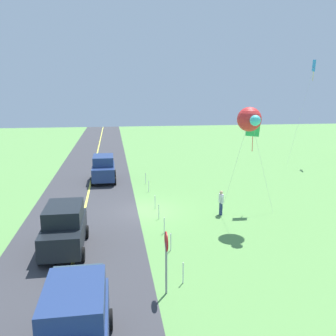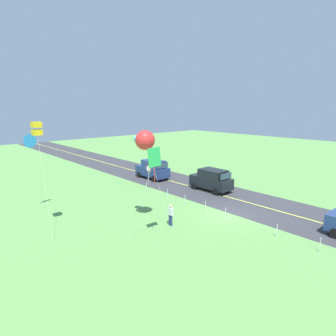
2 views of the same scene
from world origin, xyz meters
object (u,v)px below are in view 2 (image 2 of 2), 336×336
(kite_yellow_high, at_px, (37,129))
(car_parked_east_near, at_px, (153,169))
(stop_sign, at_px, (149,172))
(car_suv_foreground, at_px, (212,180))
(person_adult_near, at_px, (171,214))
(kite_green_far, at_px, (30,141))
(kite_red_low, at_px, (144,140))
(kite_pink_drift, at_px, (154,159))

(kite_yellow_high, bearing_deg, car_parked_east_near, -65.37)
(car_parked_east_near, height_order, stop_sign, stop_sign)
(car_suv_foreground, distance_m, stop_sign, 6.57)
(person_adult_near, relative_size, kite_yellow_high, 0.21)
(kite_green_far, bearing_deg, car_suv_foreground, -110.27)
(person_adult_near, relative_size, kite_red_low, 0.23)
(car_parked_east_near, relative_size, person_adult_near, 2.75)
(car_parked_east_near, xyz_separation_m, kite_pink_drift, (-13.04, 10.35, 4.24))
(car_suv_foreground, relative_size, kite_pink_drift, 0.72)
(kite_green_far, bearing_deg, person_adult_near, -146.75)
(person_adult_near, height_order, kite_pink_drift, kite_pink_drift)
(stop_sign, height_order, kite_yellow_high, kite_yellow_high)
(kite_pink_drift, bearing_deg, kite_red_low, -26.24)
(car_parked_east_near, distance_m, kite_red_low, 14.62)
(car_parked_east_near, xyz_separation_m, kite_yellow_high, (-6.94, 15.14, 5.96))
(kite_yellow_high, bearing_deg, person_adult_near, -124.83)
(kite_red_low, bearing_deg, car_suv_foreground, -77.41)
(stop_sign, bearing_deg, car_parked_east_near, -44.37)
(person_adult_near, distance_m, kite_red_low, 5.67)
(kite_red_low, bearing_deg, kite_green_far, 33.20)
(car_suv_foreground, height_order, person_adult_near, car_suv_foreground)
(car_parked_east_near, height_order, kite_yellow_high, kite_yellow_high)
(kite_pink_drift, bearing_deg, kite_green_far, 20.11)
(person_adult_near, relative_size, kite_green_far, 0.25)
(car_parked_east_near, height_order, kite_red_low, kite_red_low)
(car_parked_east_near, relative_size, kite_pink_drift, 0.72)
(kite_yellow_high, distance_m, kite_pink_drift, 7.94)
(stop_sign, bearing_deg, kite_yellow_high, 107.26)
(stop_sign, bearing_deg, kite_red_low, 140.51)
(kite_pink_drift, bearing_deg, stop_sign, -36.25)
(car_parked_east_near, distance_m, stop_sign, 4.54)
(car_suv_foreground, xyz_separation_m, kite_green_far, (5.74, 15.55, 4.70))
(person_adult_near, bearing_deg, kite_green_far, -66.09)
(stop_sign, bearing_deg, kite_pink_drift, 143.75)
(stop_sign, height_order, kite_green_far, kite_green_far)
(car_suv_foreground, bearing_deg, person_adult_near, 112.80)
(kite_red_low, distance_m, kite_yellow_high, 7.06)
(stop_sign, height_order, kite_red_low, kite_red_low)
(car_suv_foreground, relative_size, kite_red_low, 0.64)
(kite_yellow_high, bearing_deg, kite_pink_drift, -141.86)
(kite_red_low, relative_size, kite_green_far, 1.08)
(car_suv_foreground, distance_m, person_adult_near, 10.02)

